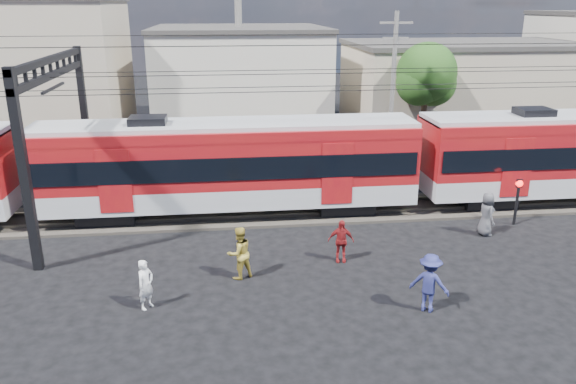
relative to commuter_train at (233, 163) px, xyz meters
name	(u,v)px	position (x,y,z in m)	size (l,w,h in m)	color
ground	(338,302)	(3.03, -8.00, -2.40)	(120.00, 120.00, 0.00)	black
track_bed	(302,211)	(3.03, 0.00, -2.34)	(70.00, 3.40, 0.12)	#2D2823
rail_near	(305,214)	(3.03, -0.75, -2.22)	(70.00, 0.12, 0.12)	#59544C
rail_far	(300,203)	(3.03, 0.75, -2.22)	(70.00, 0.12, 0.12)	#59544C
commuter_train	(233,163)	(0.00, 0.00, 0.00)	(50.30, 3.08, 4.17)	black
catenary	(90,102)	(-5.62, 0.00, 2.73)	(70.00, 9.30, 7.52)	black
building_west	(12,71)	(-13.97, 16.00, 2.25)	(14.28, 10.20, 9.30)	tan
building_midwest	(240,77)	(1.03, 19.00, 1.25)	(12.24, 12.24, 7.30)	beige
building_mideast	(462,86)	(17.03, 16.00, 0.75)	(16.32, 10.20, 6.30)	tan
utility_pole_mid	(393,86)	(9.03, 7.00, 2.13)	(1.80, 0.24, 8.50)	slate
tree_near	(429,76)	(12.21, 10.09, 2.26)	(3.82, 3.64, 6.72)	#382619
pedestrian_a	(146,284)	(-2.85, -7.65, -1.61)	(0.58, 0.38, 1.58)	white
pedestrian_b	(239,253)	(0.04, -5.99, -1.48)	(0.89, 0.69, 1.83)	gold
pedestrian_c	(429,283)	(5.64, -8.80, -1.48)	(1.19, 0.69, 1.85)	navy
pedestrian_d	(341,241)	(3.70, -5.12, -1.60)	(0.94, 0.39, 1.60)	maroon
pedestrian_e	(486,214)	(9.99, -3.39, -1.51)	(0.87, 0.56, 1.78)	#444449
crossing_signal	(518,193)	(11.73, -2.48, -1.01)	(0.29, 0.29, 2.01)	black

